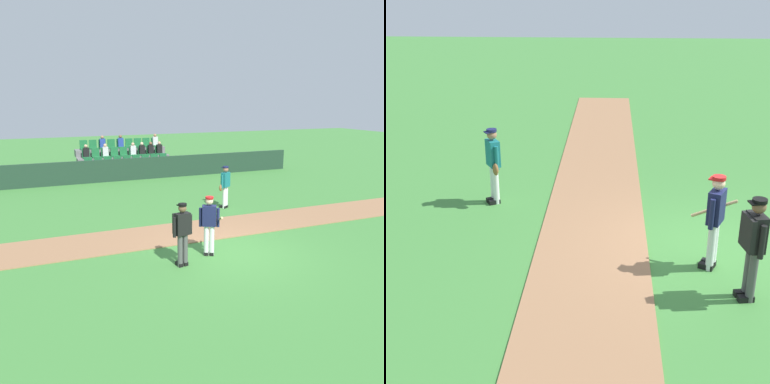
{
  "view_description": "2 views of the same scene",
  "coord_description": "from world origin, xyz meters",
  "views": [
    {
      "loc": [
        -5.22,
        -9.87,
        4.45
      ],
      "look_at": [
        -0.09,
        2.72,
        1.28
      ],
      "focal_mm": 37.55,
      "sensor_mm": 36.0,
      "label": 1
    },
    {
      "loc": [
        -9.29,
        1.96,
        4.86
      ],
      "look_at": [
        0.25,
        2.55,
        1.06
      ],
      "focal_mm": 50.35,
      "sensor_mm": 36.0,
      "label": 2
    }
  ],
  "objects": [
    {
      "name": "ground_plane",
      "position": [
        0.0,
        0.0,
        0.0
      ],
      "size": [
        80.0,
        80.0,
        0.0
      ],
      "primitive_type": "plane",
      "color": "#42843A"
    },
    {
      "name": "umpire_home_plate",
      "position": [
        -1.61,
        -0.31,
        1.0
      ],
      "size": [
        0.58,
        0.35,
        1.76
      ],
      "color": "#4C4C4C",
      "rests_on": "ground"
    },
    {
      "name": "runner_teal_jersey",
      "position": [
        2.15,
        4.59,
        0.96
      ],
      "size": [
        0.63,
        0.44,
        1.76
      ],
      "color": "white",
      "rests_on": "ground"
    },
    {
      "name": "batter_navy_jersey",
      "position": [
        -0.62,
        0.1,
        0.97
      ],
      "size": [
        0.63,
        0.79,
        1.76
      ],
      "color": "white",
      "rests_on": "ground"
    },
    {
      "name": "infield_dirt_path",
      "position": [
        0.0,
        2.27,
        0.01
      ],
      "size": [
        28.0,
        2.16,
        0.03
      ],
      "primitive_type": "cube",
      "color": "#9E704C",
      "rests_on": "ground"
    }
  ]
}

